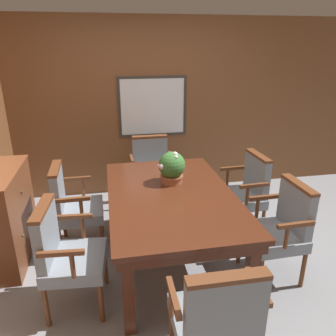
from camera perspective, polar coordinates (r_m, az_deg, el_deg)
name	(u,v)px	position (r m, az deg, el deg)	size (l,w,h in m)	color
ground_plane	(174,265)	(3.44, 1.00, -16.52)	(14.00, 14.00, 0.00)	gray
wall_back	(147,109)	(4.71, -3.73, 10.23)	(7.20, 0.08, 2.45)	brown
dining_table	(171,202)	(3.17, 0.51, -5.88)	(1.18, 1.86, 0.76)	#4C2314
chair_head_far	(152,168)	(4.41, -2.89, -0.03)	(0.57, 0.49, 0.94)	brown
chair_left_far	(72,203)	(3.59, -16.35, -5.95)	(0.49, 0.57, 0.94)	brown
chair_right_near	(281,226)	(3.23, 19.04, -9.51)	(0.49, 0.57, 0.94)	brown
chair_left_near	(65,252)	(2.84, -17.50, -13.75)	(0.52, 0.59, 0.94)	brown
chair_right_far	(245,190)	(3.87, 13.29, -3.69)	(0.50, 0.58, 0.94)	brown
chair_head_near	(217,318)	(2.22, 8.53, -24.39)	(0.57, 0.49, 0.94)	brown
potted_plant	(172,167)	(3.31, 0.65, 0.11)	(0.29, 0.28, 0.34)	#9E5638
sideboard_cabinet	(3,217)	(3.66, -26.79, -7.65)	(0.44, 0.95, 0.97)	brown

